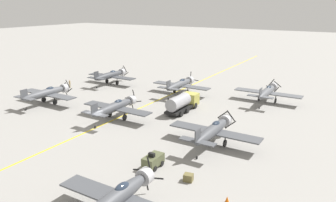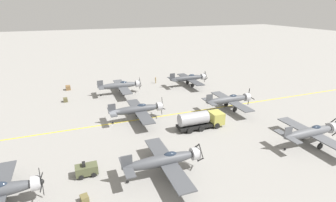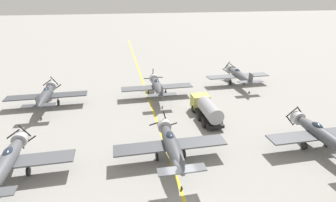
{
  "view_description": "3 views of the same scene",
  "coord_description": "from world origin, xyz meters",
  "px_view_note": "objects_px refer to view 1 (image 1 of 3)",
  "views": [
    {
      "loc": [
        31.87,
        -32.37,
        17.25
      ],
      "look_at": [
        5.12,
        12.0,
        1.84
      ],
      "focal_mm": 35.0,
      "sensor_mm": 36.0,
      "label": 1
    },
    {
      "loc": [
        42.13,
        -5.82,
        19.32
      ],
      "look_at": [
        -0.41,
        10.51,
        2.66
      ],
      "focal_mm": 28.0,
      "sensor_mm": 36.0,
      "label": 2
    },
    {
      "loc": [
        -4.88,
        -18.27,
        16.84
      ],
      "look_at": [
        1.17,
        11.79,
        3.85
      ],
      "focal_mm": 28.0,
      "sensor_mm": 36.0,
      "label": 3
    }
  ],
  "objects_px": {
    "airplane_near_right": "(116,198)",
    "tow_tractor": "(153,160)",
    "airplane_far_center": "(180,84)",
    "traffic_cone": "(227,199)",
    "airplane_far_right": "(267,92)",
    "airplane_mid_right": "(213,130)",
    "airplane_far_left": "(111,75)",
    "fuel_tanker": "(182,102)",
    "supply_crate_by_tanker": "(188,178)",
    "airplane_mid_left": "(47,93)",
    "ground_crew_walking": "(70,84)",
    "airplane_mid_center": "(115,107)"
  },
  "relations": [
    {
      "from": "airplane_near_right",
      "to": "fuel_tanker",
      "type": "height_order",
      "value": "airplane_near_right"
    },
    {
      "from": "airplane_mid_right",
      "to": "airplane_far_right",
      "type": "bearing_deg",
      "value": 85.31
    },
    {
      "from": "airplane_far_right",
      "to": "tow_tractor",
      "type": "bearing_deg",
      "value": -95.56
    },
    {
      "from": "airplane_mid_right",
      "to": "airplane_far_right",
      "type": "distance_m",
      "value": 22.5
    },
    {
      "from": "supply_crate_by_tanker",
      "to": "airplane_mid_right",
      "type": "bearing_deg",
      "value": 98.67
    },
    {
      "from": "airplane_far_left",
      "to": "airplane_far_right",
      "type": "relative_size",
      "value": 1.0
    },
    {
      "from": "airplane_far_center",
      "to": "tow_tractor",
      "type": "distance_m",
      "value": 30.6
    },
    {
      "from": "airplane_near_right",
      "to": "tow_tractor",
      "type": "bearing_deg",
      "value": 97.01
    },
    {
      "from": "traffic_cone",
      "to": "fuel_tanker",
      "type": "bearing_deg",
      "value": 127.53
    },
    {
      "from": "fuel_tanker",
      "to": "supply_crate_by_tanker",
      "type": "relative_size",
      "value": 8.69
    },
    {
      "from": "airplane_mid_left",
      "to": "airplane_far_right",
      "type": "bearing_deg",
      "value": 40.78
    },
    {
      "from": "airplane_far_center",
      "to": "ground_crew_walking",
      "type": "xyz_separation_m",
      "value": [
        -22.76,
        -7.64,
        -1.09
      ]
    },
    {
      "from": "airplane_mid_right",
      "to": "airplane_far_right",
      "type": "height_order",
      "value": "same"
    },
    {
      "from": "airplane_far_center",
      "to": "traffic_cone",
      "type": "xyz_separation_m",
      "value": [
        21.57,
        -30.1,
        -1.74
      ]
    },
    {
      "from": "tow_tractor",
      "to": "ground_crew_walking",
      "type": "bearing_deg",
      "value": 149.7
    },
    {
      "from": "airplane_far_center",
      "to": "traffic_cone",
      "type": "bearing_deg",
      "value": -48.37
    },
    {
      "from": "airplane_near_right",
      "to": "tow_tractor",
      "type": "xyz_separation_m",
      "value": [
        -2.49,
        9.14,
        -1.22
      ]
    },
    {
      "from": "supply_crate_by_tanker",
      "to": "traffic_cone",
      "type": "relative_size",
      "value": 1.67
    },
    {
      "from": "airplane_mid_right",
      "to": "traffic_cone",
      "type": "relative_size",
      "value": 21.82
    },
    {
      "from": "fuel_tanker",
      "to": "traffic_cone",
      "type": "relative_size",
      "value": 14.55
    },
    {
      "from": "airplane_mid_left",
      "to": "airplane_far_left",
      "type": "height_order",
      "value": "same"
    },
    {
      "from": "airplane_mid_right",
      "to": "airplane_far_left",
      "type": "xyz_separation_m",
      "value": [
        -32.85,
        18.73,
        0.0
      ]
    },
    {
      "from": "airplane_far_right",
      "to": "airplane_mid_center",
      "type": "bearing_deg",
      "value": -127.88
    },
    {
      "from": "airplane_near_right",
      "to": "fuel_tanker",
      "type": "relative_size",
      "value": 1.5
    },
    {
      "from": "fuel_tanker",
      "to": "supply_crate_by_tanker",
      "type": "distance_m",
      "value": 22.6
    },
    {
      "from": "airplane_near_right",
      "to": "airplane_far_right",
      "type": "relative_size",
      "value": 1.0
    },
    {
      "from": "supply_crate_by_tanker",
      "to": "traffic_cone",
      "type": "height_order",
      "value": "supply_crate_by_tanker"
    },
    {
      "from": "ground_crew_walking",
      "to": "airplane_mid_right",
      "type": "bearing_deg",
      "value": -16.94
    },
    {
      "from": "airplane_mid_right",
      "to": "supply_crate_by_tanker",
      "type": "bearing_deg",
      "value": -84.0
    },
    {
      "from": "airplane_far_left",
      "to": "fuel_tanker",
      "type": "xyz_separation_m",
      "value": [
        22.93,
        -8.64,
        -0.5
      ]
    },
    {
      "from": "airplane_near_right",
      "to": "tow_tractor",
      "type": "relative_size",
      "value": 4.62
    },
    {
      "from": "supply_crate_by_tanker",
      "to": "airplane_mid_center",
      "type": "bearing_deg",
      "value": 149.93
    },
    {
      "from": "airplane_mid_left",
      "to": "fuel_tanker",
      "type": "distance_m",
      "value": 24.39
    },
    {
      "from": "tow_tractor",
      "to": "traffic_cone",
      "type": "xyz_separation_m",
      "value": [
        9.41,
        -2.05,
        -0.52
      ]
    },
    {
      "from": "airplane_mid_left",
      "to": "supply_crate_by_tanker",
      "type": "xyz_separation_m",
      "value": [
        34.1,
        -10.68,
        -1.63
      ]
    },
    {
      "from": "airplane_far_right",
      "to": "tow_tractor",
      "type": "relative_size",
      "value": 4.62
    },
    {
      "from": "airplane_far_left",
      "to": "fuel_tanker",
      "type": "bearing_deg",
      "value": -6.02
    },
    {
      "from": "tow_tractor",
      "to": "ground_crew_walking",
      "type": "relative_size",
      "value": 1.54
    },
    {
      "from": "airplane_mid_center",
      "to": "ground_crew_walking",
      "type": "distance_m",
      "value": 23.74
    },
    {
      "from": "airplane_mid_right",
      "to": "fuel_tanker",
      "type": "bearing_deg",
      "value": 131.86
    },
    {
      "from": "airplane_mid_right",
      "to": "fuel_tanker",
      "type": "height_order",
      "value": "airplane_mid_right"
    },
    {
      "from": "airplane_near_right",
      "to": "traffic_cone",
      "type": "relative_size",
      "value": 21.82
    },
    {
      "from": "airplane_far_right",
      "to": "supply_crate_by_tanker",
      "type": "relative_size",
      "value": 13.04
    },
    {
      "from": "fuel_tanker",
      "to": "supply_crate_by_tanker",
      "type": "height_order",
      "value": "fuel_tanker"
    },
    {
      "from": "airplane_far_left",
      "to": "tow_tractor",
      "type": "relative_size",
      "value": 4.62
    },
    {
      "from": "airplane_far_center",
      "to": "supply_crate_by_tanker",
      "type": "bearing_deg",
      "value": -53.54
    },
    {
      "from": "airplane_far_right",
      "to": "traffic_cone",
      "type": "distance_m",
      "value": 33.79
    },
    {
      "from": "airplane_near_right",
      "to": "traffic_cone",
      "type": "xyz_separation_m",
      "value": [
        6.91,
        7.1,
        -1.74
      ]
    },
    {
      "from": "airplane_far_left",
      "to": "supply_crate_by_tanker",
      "type": "bearing_deg",
      "value": -24.75
    },
    {
      "from": "airplane_mid_left",
      "to": "tow_tractor",
      "type": "bearing_deg",
      "value": -10.47
    }
  ]
}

